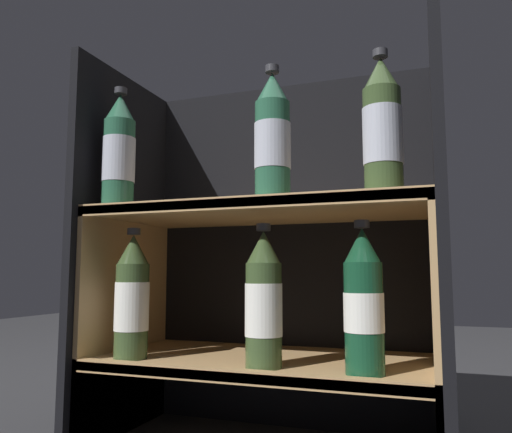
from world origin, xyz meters
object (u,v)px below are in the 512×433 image
(bottle_upper_front_1, at_px, (272,139))
(bottle_lower_front_1, at_px, (264,302))
(bottle_upper_front_2, at_px, (382,129))
(bottle_lower_front_0, at_px, (132,299))
(bottle_lower_front_2, at_px, (364,303))
(bottle_upper_front_0, at_px, (119,154))

(bottle_upper_front_1, height_order, bottle_lower_front_1, bottle_upper_front_1)
(bottle_upper_front_2, bearing_deg, bottle_lower_front_1, 180.00)
(bottle_upper_front_2, xyz_separation_m, bottle_lower_front_0, (-0.53, 0.00, -0.32))
(bottle_upper_front_1, distance_m, bottle_upper_front_2, 0.21)
(bottle_lower_front_1, bearing_deg, bottle_lower_front_2, 0.00)
(bottle_lower_front_1, bearing_deg, bottle_lower_front_0, 180.00)
(bottle_upper_front_1, bearing_deg, bottle_lower_front_1, 180.00)
(bottle_upper_front_0, bearing_deg, bottle_lower_front_1, 0.00)
(bottle_upper_front_0, distance_m, bottle_lower_front_2, 0.62)
(bottle_upper_front_2, relative_size, bottle_lower_front_1, 1.00)
(bottle_upper_front_0, relative_size, bottle_lower_front_1, 1.00)
(bottle_upper_front_1, distance_m, bottle_lower_front_0, 0.45)
(bottle_lower_front_2, bearing_deg, bottle_upper_front_1, -180.00)
(bottle_upper_front_0, height_order, bottle_lower_front_0, bottle_upper_front_0)
(bottle_lower_front_0, xyz_separation_m, bottle_lower_front_1, (0.30, 0.00, 0.00))
(bottle_upper_front_1, distance_m, bottle_lower_front_1, 0.32)
(bottle_lower_front_2, bearing_deg, bottle_upper_front_0, -180.00)
(bottle_lower_front_0, height_order, bottle_lower_front_1, same)
(bottle_upper_front_2, xyz_separation_m, bottle_lower_front_2, (-0.04, 0.00, -0.32))
(bottle_upper_front_1, xyz_separation_m, bottle_upper_front_2, (0.21, 0.00, -0.00))
(bottle_lower_front_0, relative_size, bottle_lower_front_2, 1.00)
(bottle_lower_front_0, distance_m, bottle_lower_front_1, 0.30)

